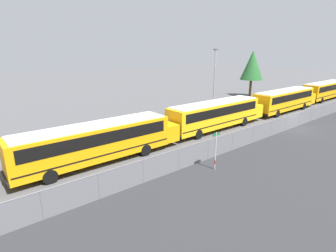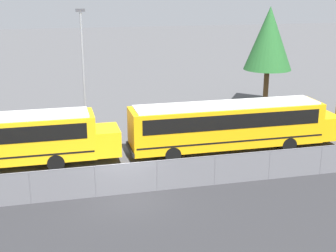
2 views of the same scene
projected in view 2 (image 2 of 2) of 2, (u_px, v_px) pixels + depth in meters
ground_plane at (127, 194)px, 23.19m from camera, size 200.00×200.00×0.00m
fence at (127, 178)px, 22.95m from camera, size 125.08×0.07×1.63m
school_bus_4 at (231, 123)px, 28.73m from camera, size 13.50×2.48×3.05m
light_pole at (83, 68)px, 31.39m from camera, size 0.60×0.24×8.50m
tree_3 at (269, 39)px, 39.14m from camera, size 4.04×4.04×8.35m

